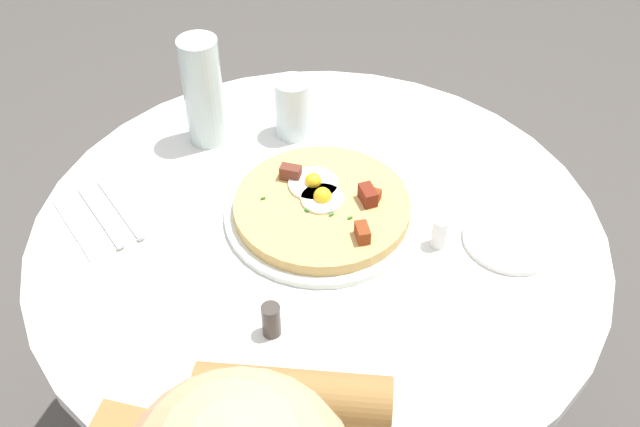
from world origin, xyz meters
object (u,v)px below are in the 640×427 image
breakfast_pizza (323,205)px  water_glass (293,108)px  water_bottle (203,92)px  salt_shaker (440,232)px  pizza_plate (322,214)px  fork (100,216)px  dining_table (318,293)px  pepper_shaker (271,320)px  knife (120,208)px  bread_plate (511,239)px

breakfast_pizza → water_glass: bearing=-62.2°
water_bottle → salt_shaker: bearing=159.5°
pizza_plate → fork: size_ratio=1.83×
dining_table → pepper_shaker: 0.30m
fork → knife: 0.04m
pizza_plate → breakfast_pizza: 0.02m
water_bottle → pepper_shaker: (-0.25, 0.41, -0.08)m
fork → salt_shaker: 0.57m
knife → pepper_shaker: 0.38m
dining_table → pizza_plate: bearing=-91.3°
pizza_plate → water_bottle: 0.32m
dining_table → pepper_shaker: (0.01, 0.23, 0.19)m
pepper_shaker → knife: bearing=-29.3°
bread_plate → salt_shaker: (0.11, 0.04, 0.02)m
breakfast_pizza → salt_shaker: size_ratio=5.40×
fork → water_bottle: bearing=109.7°
dining_table → breakfast_pizza: 0.19m
pizza_plate → bread_plate: pizza_plate is taller
bread_plate → salt_shaker: bearing=17.6°
breakfast_pizza → bread_plate: size_ratio=1.88×
bread_plate → salt_shaker: 0.12m
dining_table → salt_shaker: bearing=-176.5°
dining_table → water_bottle: size_ratio=4.52×
breakfast_pizza → fork: bearing=15.4°
bread_plate → salt_shaker: salt_shaker is taller
pizza_plate → knife: (0.34, 0.07, 0.00)m
pizza_plate → pepper_shaker: bearing=87.4°
knife → salt_shaker: bearing=47.0°
pizza_plate → water_glass: size_ratio=2.83×
fork → knife: size_ratio=1.00×
water_glass → water_bottle: size_ratio=0.55×
knife → water_glass: (-0.23, -0.28, 0.05)m
fork → pepper_shaker: size_ratio=3.22×
breakfast_pizza → salt_shaker: 0.20m
fork → water_bottle: (-0.10, -0.25, 0.10)m
dining_table → bread_plate: 0.36m
salt_shaker → knife: bearing=5.7°
dining_table → pepper_shaker: size_ratio=17.12×
breakfast_pizza → pepper_shaker: 0.26m
dining_table → pepper_shaker: bearing=87.3°
pepper_shaker → fork: bearing=-24.1°
pizza_plate → bread_plate: size_ratio=2.09×
dining_table → knife: size_ratio=5.32×
bread_plate → knife: 0.66m
knife → pepper_shaker: size_ratio=3.22×
breakfast_pizza → water_bottle: water_bottle is taller
knife → water_bottle: water_bottle is taller
bread_plate → pizza_plate: bearing=3.4°
water_bottle → salt_shaker: (-0.46, 0.17, -0.08)m
pizza_plate → fork: (0.36, 0.10, 0.00)m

